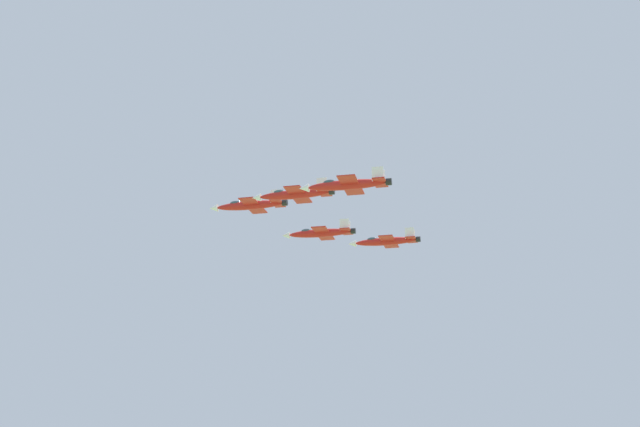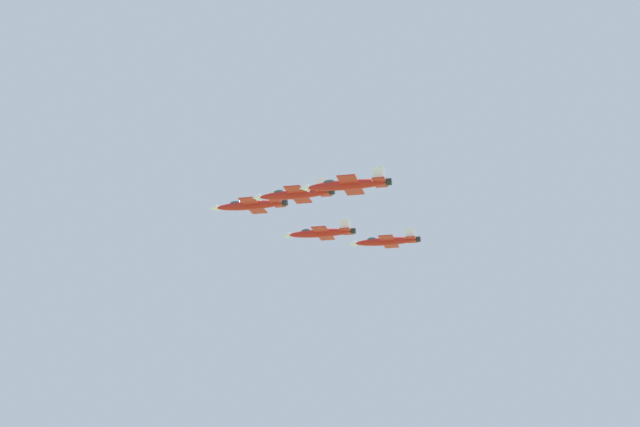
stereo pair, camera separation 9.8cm
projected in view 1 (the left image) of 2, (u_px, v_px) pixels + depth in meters
name	position (u px, v px, depth m)	size (l,w,h in m)	color
jet_lead	(250.00, 205.00, 186.48)	(16.43, 10.76, 3.59)	red
jet_left_wingman	(295.00, 194.00, 173.12)	(16.07, 10.51, 3.51)	red
jet_right_wingman	(320.00, 233.00, 192.40)	(15.70, 10.30, 3.44)	red
jet_left_outer	(347.00, 185.00, 159.56)	(16.25, 10.67, 3.57)	red
jet_right_outer	(386.00, 241.00, 199.63)	(15.83, 10.35, 3.45)	red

